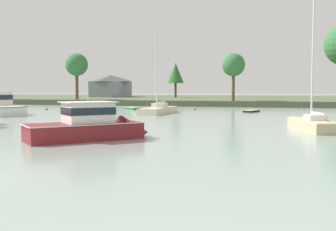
{
  "coord_description": "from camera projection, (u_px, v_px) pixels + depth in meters",
  "views": [
    {
      "loc": [
        11.8,
        -11.83,
        3.36
      ],
      "look_at": [
        2.21,
        25.14,
        0.75
      ],
      "focal_mm": 43.21,
      "sensor_mm": 36.0,
      "label": 1
    }
  ],
  "objects": [
    {
      "name": "shore_tree_center",
      "position": [
        233.0,
        65.0,
        72.02
      ],
      "size": [
        4.11,
        4.11,
        8.48
      ],
      "color": "brown",
      "rests_on": "far_shore_bank"
    },
    {
      "name": "dinghy_green",
      "position": [
        132.0,
        109.0,
        62.85
      ],
      "size": [
        3.0,
        2.76,
        0.49
      ],
      "color": "#236B3D",
      "rests_on": "ground"
    },
    {
      "name": "shore_tree_right",
      "position": [
        77.0,
        65.0,
        79.77
      ],
      "size": [
        4.46,
        4.46,
        9.14
      ],
      "color": "brown",
      "rests_on": "far_shore_bank"
    },
    {
      "name": "dinghy_black",
      "position": [
        251.0,
        111.0,
        56.04
      ],
      "size": [
        2.37,
        3.01,
        0.41
      ],
      "color": "black",
      "rests_on": "ground"
    },
    {
      "name": "shore_tree_inland_c",
      "position": [
        176.0,
        73.0,
        94.46
      ],
      "size": [
        3.85,
        3.85,
        8.15
      ],
      "color": "brown",
      "rests_on": "far_shore_bank"
    },
    {
      "name": "sailboat_cream",
      "position": [
        159.0,
        112.0,
        52.8
      ],
      "size": [
        3.08,
        9.0,
        11.64
      ],
      "color": "beige",
      "rests_on": "ground"
    },
    {
      "name": "sailboat_sand",
      "position": [
        314.0,
        127.0,
        32.15
      ],
      "size": [
        3.78,
        7.41,
        11.29
      ],
      "color": "tan",
      "rests_on": "ground"
    },
    {
      "name": "cruiser_maroon",
      "position": [
        96.0,
        130.0,
        26.54
      ],
      "size": [
        7.82,
        7.84,
        4.29
      ],
      "color": "maroon",
      "rests_on": "ground"
    },
    {
      "name": "mooring_buoy_red",
      "position": [
        195.0,
        110.0,
        61.31
      ],
      "size": [
        0.32,
        0.32,
        0.37
      ],
      "color": "red",
      "rests_on": "ground"
    },
    {
      "name": "far_shore_bank",
      "position": [
        223.0,
        99.0,
        99.59
      ],
      "size": [
        210.36,
        57.58,
        1.06
      ],
      "primitive_type": "cube",
      "color": "#4C563D",
      "rests_on": "ground"
    },
    {
      "name": "cottage_behind_trees",
      "position": [
        111.0,
        86.0,
        103.61
      ],
      "size": [
        8.52,
        10.66,
        5.59
      ],
      "color": "gray",
      "rests_on": "far_shore_bank"
    },
    {
      "name": "mooring_buoy_green",
      "position": [
        47.0,
        110.0,
        61.47
      ],
      "size": [
        0.42,
        0.42,
        0.47
      ],
      "color": "#1E8C47",
      "rests_on": "ground"
    }
  ]
}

